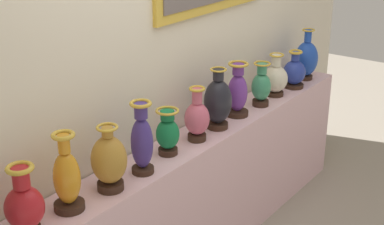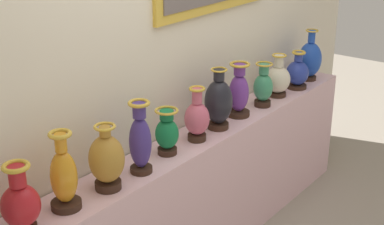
{
  "view_description": "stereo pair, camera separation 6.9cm",
  "coord_description": "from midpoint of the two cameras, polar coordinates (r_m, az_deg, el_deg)",
  "views": [
    {
      "loc": [
        -2.6,
        -1.91,
        2.35
      ],
      "look_at": [
        0.0,
        0.0,
        1.08
      ],
      "focal_mm": 52.79,
      "sensor_mm": 36.0,
      "label": 1
    },
    {
      "loc": [
        -2.56,
        -1.97,
        2.35
      ],
      "look_at": [
        0.0,
        0.0,
        1.08
      ],
      "focal_mm": 52.79,
      "sensor_mm": 36.0,
      "label": 2
    }
  ],
  "objects": [
    {
      "name": "vase_jade",
      "position": [
        4.07,
        6.53,
        2.63
      ],
      "size": [
        0.14,
        0.14,
        0.32
      ],
      "color": "#382319",
      "rests_on": "display_shelf"
    },
    {
      "name": "vase_crimson",
      "position": [
        2.67,
        -17.31,
        -8.89
      ],
      "size": [
        0.18,
        0.18,
        0.34
      ],
      "color": "#382319",
      "rests_on": "display_shelf"
    },
    {
      "name": "vase_ochre",
      "position": [
        2.93,
        -9.05,
        -4.84
      ],
      "size": [
        0.19,
        0.19,
        0.36
      ],
      "color": "#382319",
      "rests_on": "display_shelf"
    },
    {
      "name": "vase_rose",
      "position": [
        3.47,
        -0.06,
        -0.57
      ],
      "size": [
        0.16,
        0.16,
        0.35
      ],
      "color": "#382319",
      "rests_on": "display_shelf"
    },
    {
      "name": "vase_violet",
      "position": [
        3.87,
        4.11,
        2.05
      ],
      "size": [
        0.16,
        0.16,
        0.38
      ],
      "color": "#382319",
      "rests_on": "display_shelf"
    },
    {
      "name": "vase_ivory",
      "position": [
        4.3,
        7.97,
        3.44
      ],
      "size": [
        0.19,
        0.19,
        0.33
      ],
      "color": "#382319",
      "rests_on": "display_shelf"
    },
    {
      "name": "vase_onyx",
      "position": [
        3.64,
        2.09,
        1.08
      ],
      "size": [
        0.18,
        0.18,
        0.41
      ],
      "color": "#382319",
      "rests_on": "display_shelf"
    },
    {
      "name": "vase_sapphire",
      "position": [
        4.72,
        11.07,
        5.37
      ],
      "size": [
        0.19,
        0.19,
        0.42
      ],
      "color": "#382319",
      "rests_on": "display_shelf"
    },
    {
      "name": "vase_emerald",
      "position": [
        3.3,
        -3.07,
        -2.06
      ],
      "size": [
        0.14,
        0.14,
        0.28
      ],
      "color": "#382319",
      "rests_on": "display_shelf"
    },
    {
      "name": "display_shelf",
      "position": [
        3.75,
        -0.53,
        -9.01
      ],
      "size": [
        3.57,
        0.33,
        0.9
      ],
      "primitive_type": "cube",
      "color": "beige",
      "rests_on": "ground_plane"
    },
    {
      "name": "vase_cobalt",
      "position": [
        4.51,
        9.87,
        4.03
      ],
      "size": [
        0.18,
        0.18,
        0.3
      ],
      "color": "#382319",
      "rests_on": "display_shelf"
    },
    {
      "name": "vase_indigo",
      "position": [
        3.07,
        -5.72,
        -2.87
      ],
      "size": [
        0.12,
        0.12,
        0.42
      ],
      "color": "#382319",
      "rests_on": "display_shelf"
    },
    {
      "name": "back_wall",
      "position": [
        3.46,
        -3.53,
        8.76
      ],
      "size": [
        5.0,
        0.14,
        3.17
      ],
      "color": "beige",
      "rests_on": "ground_plane"
    },
    {
      "name": "vase_amber",
      "position": [
        2.79,
        -13.21,
        -6.49
      ],
      "size": [
        0.15,
        0.15,
        0.41
      ],
      "color": "#382319",
      "rests_on": "display_shelf"
    }
  ]
}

